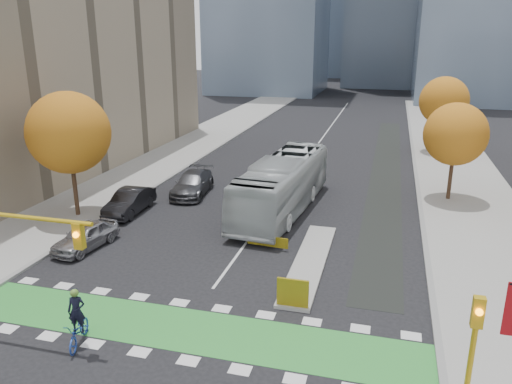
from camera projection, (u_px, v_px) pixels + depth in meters
The scene contains 20 objects.
ground at pixel (168, 350), 19.05m from camera, with size 300.00×300.00×0.00m, color black.
sidewalk_west at pixel (120, 181), 40.80m from camera, with size 7.00×120.00×0.15m, color gray.
sidewalk_east at pixel (474, 210), 34.07m from camera, with size 7.00×120.00×0.15m, color gray.
curb_west at pixel (159, 184), 39.93m from camera, with size 0.30×120.00×0.16m, color gray.
curb_east at pixel (420, 206), 34.95m from camera, with size 0.30×120.00×0.16m, color gray.
bike_crossing at pixel (184, 329), 20.43m from camera, with size 20.00×3.00×0.01m, color #2E8E35.
centre_line at pixel (319, 142), 55.87m from camera, with size 0.15×70.00×0.01m, color silver.
bike_lane_paint at pixel (386, 169), 44.79m from camera, with size 2.50×50.00×0.01m, color black.
median_island at pixel (310, 262), 26.32m from camera, with size 1.60×10.00×0.16m, color gray.
hazard_board at pixel (293, 293), 21.68m from camera, with size 1.40×0.12×1.30m, color yellow.
building_west at pixel (7, 22), 41.52m from camera, with size 16.00×44.00×25.00m, color gray.
tree_west at pixel (69, 133), 31.40m from camera, with size 5.20×5.20×8.22m.
tree_east_near at pixel (456, 134), 34.85m from camera, with size 4.40×4.40×7.08m.
tree_east_far at pixel (444, 101), 49.33m from camera, with size 4.80×4.80×7.65m.
traffic_signal_east at pixel (474, 337), 15.15m from camera, with size 0.35×0.43×4.10m.
cyclist at pixel (78, 326), 19.22m from camera, with size 1.25×2.17×2.37m.
bus at pixel (283, 184), 33.63m from camera, with size 3.14×13.44×3.74m, color #ACB3B4.
parked_car_a at pixel (85, 236), 27.96m from camera, with size 1.74×4.32×1.47m, color #949498.
parked_car_b at pixel (130, 202), 33.51m from camera, with size 1.70×4.87×1.61m, color black.
parked_car_c at pixel (192, 184), 37.48m from camera, with size 2.30×5.66×1.64m, color #45454A.
Camera 1 is at (7.52, -14.90, 11.51)m, focal length 35.00 mm.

